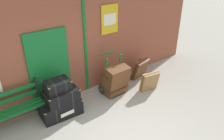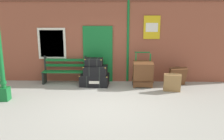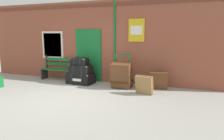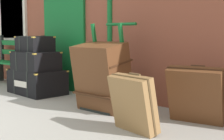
{
  "view_description": "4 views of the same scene",
  "coord_description": "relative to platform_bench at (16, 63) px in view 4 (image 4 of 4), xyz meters",
  "views": [
    {
      "loc": [
        -2.26,
        -2.52,
        3.62
      ],
      "look_at": [
        1.09,
        1.64,
        0.89
      ],
      "focal_mm": 35.11,
      "sensor_mm": 36.0,
      "label": 1
    },
    {
      "loc": [
        0.42,
        -6.22,
        2.46
      ],
      "look_at": [
        0.21,
        1.62,
        0.64
      ],
      "focal_mm": 37.43,
      "sensor_mm": 36.0,
      "label": 2
    },
    {
      "loc": [
        3.46,
        -5.19,
        1.92
      ],
      "look_at": [
        0.89,
        1.82,
        0.62
      ],
      "focal_mm": 33.34,
      "sensor_mm": 36.0,
      "label": 3
    },
    {
      "loc": [
        4.25,
        -1.42,
        1.05
      ],
      "look_at": [
        1.35,
        1.84,
        0.55
      ],
      "focal_mm": 51.57,
      "sensor_mm": 36.0,
      "label": 4
    }
  ],
  "objects": [
    {
      "name": "large_brown_trunk",
      "position": [
        2.85,
        -0.44,
        0.02
      ],
      "size": [
        0.7,
        0.58,
        0.94
      ],
      "color": "brown",
      "rests_on": "ground"
    },
    {
      "name": "steamer_trunk_top",
      "position": [
        1.13,
        -0.31,
        0.43
      ],
      "size": [
        0.63,
        0.48,
        0.27
      ],
      "color": "black",
      "rests_on": "steamer_trunk_middle"
    },
    {
      "name": "platform_bench",
      "position": [
        0.0,
        0.0,
        0.0
      ],
      "size": [
        1.6,
        0.43,
        1.01
      ],
      "color": "#146B2D",
      "rests_on": "ground"
    },
    {
      "name": "suitcase_slate",
      "position": [
        4.11,
        -0.2,
        -0.11
      ],
      "size": [
        0.68,
        0.46,
        0.69
      ],
      "color": "brown",
      "rests_on": "ground"
    },
    {
      "name": "suitcase_cream",
      "position": [
        3.77,
        -0.94,
        -0.14
      ],
      "size": [
        0.59,
        0.37,
        0.64
      ],
      "color": "olive",
      "rests_on": "ground"
    },
    {
      "name": "steamer_trunk_base",
      "position": [
        1.14,
        -0.29,
        -0.23
      ],
      "size": [
        1.06,
        0.73,
        0.43
      ],
      "color": "black",
      "rests_on": "ground"
    },
    {
      "name": "brick_facade",
      "position": [
        1.55,
        0.44,
        1.15
      ],
      "size": [
        10.4,
        0.35,
        3.2
      ],
      "color": "brown",
      "rests_on": "ground"
    },
    {
      "name": "porters_trolley",
      "position": [
        2.85,
        -0.27,
        -0.17
      ],
      "size": [
        0.71,
        0.58,
        1.2
      ],
      "color": "black",
      "rests_on": "ground"
    },
    {
      "name": "steamer_trunk_middle",
      "position": [
        1.18,
        -0.34,
        0.14
      ],
      "size": [
        0.84,
        0.6,
        0.33
      ],
      "color": "black",
      "rests_on": "steamer_trunk_base"
    }
  ]
}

